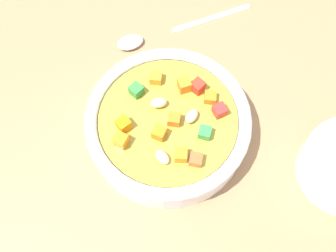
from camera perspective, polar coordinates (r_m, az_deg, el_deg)
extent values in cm
cube|color=#9E754F|center=(49.39, 0.00, -1.57)|extent=(140.00, 140.00, 2.00)
cylinder|color=white|center=(46.73, 0.00, -0.19)|extent=(18.50, 18.50, 3.78)
torus|color=white|center=(44.62, 0.00, 1.03)|extent=(18.84, 18.84, 1.44)
cylinder|color=#AC9933|center=(44.83, 0.00, 0.91)|extent=(15.78, 15.78, 0.40)
cube|color=orange|center=(43.07, -6.75, -2.06)|extent=(1.37, 1.37, 1.52)
cube|color=green|center=(43.48, 5.23, -1.08)|extent=(1.54, 1.54, 1.15)
ellipsoid|color=beige|center=(44.32, 3.43, 1.40)|extent=(1.46, 2.03, 1.01)
cube|color=#DA5B2C|center=(42.32, 4.00, -4.80)|extent=(1.61, 1.61, 1.11)
cube|color=orange|center=(43.86, -6.38, 0.25)|extent=(1.78, 1.78, 1.44)
cube|color=#34883A|center=(45.77, -4.55, 5.14)|extent=(1.69, 1.69, 1.29)
cube|color=red|center=(45.92, 4.28, 5.70)|extent=(1.69, 1.69, 1.45)
cube|color=orange|center=(46.57, -1.75, 6.91)|extent=(1.69, 1.69, 1.14)
cube|color=orange|center=(45.88, 2.07, 5.97)|extent=(1.89, 1.89, 1.55)
ellipsoid|color=beige|center=(42.43, -0.81, -4.47)|extent=(2.21, 1.89, 0.88)
cube|color=orange|center=(43.19, -0.86, -1.18)|extent=(1.36, 1.36, 1.30)
ellipsoid|color=beige|center=(44.90, -1.33, 3.33)|extent=(2.22, 2.07, 1.21)
cube|color=orange|center=(42.29, 1.85, -4.16)|extent=(1.75, 1.75, 1.35)
cube|color=orange|center=(45.59, 6.05, 4.10)|extent=(1.70, 1.70, 0.99)
cube|color=red|center=(44.78, 7.42, 2.24)|extent=(1.88, 1.88, 1.29)
cube|color=orange|center=(44.11, 1.07, 1.32)|extent=(1.66, 1.66, 1.20)
cylinder|color=silver|center=(57.74, 6.28, 15.29)|extent=(8.51, 9.09, 0.80)
ellipsoid|color=silver|center=(54.80, -5.43, 11.84)|extent=(4.18, 4.25, 1.08)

